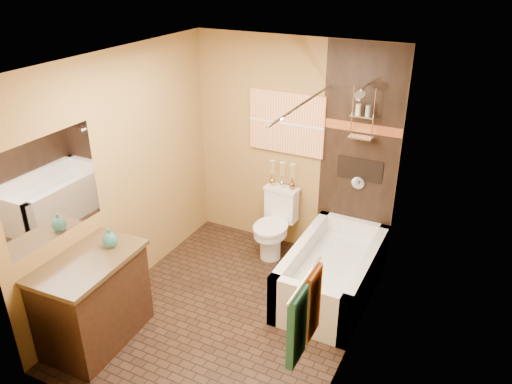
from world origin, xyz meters
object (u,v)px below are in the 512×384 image
Objects in this scene: toilet at (275,223)px; vanity at (93,300)px; bathtub at (332,276)px; sunset_painting at (287,123)px.

toilet is 0.77× the size of vanity.
toilet reaches higher than bathtub.
bathtub is 1.90× the size of toilet.
bathtub is at bearing 40.44° from vanity.
bathtub is 2.38m from vanity.
sunset_painting is 0.60× the size of bathtub.
toilet is at bearing -90.00° from sunset_painting.
vanity is (-0.85, -2.35, -1.11)m from sunset_painting.
bathtub is (0.87, -0.73, -1.33)m from sunset_painting.
sunset_painting is at bearing 67.22° from vanity.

